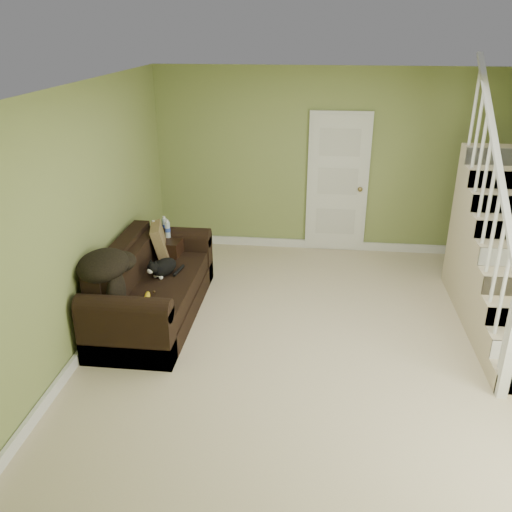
% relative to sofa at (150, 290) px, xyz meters
% --- Properties ---
extents(floor, '(5.00, 5.50, 0.01)m').
position_rel_sofa_xyz_m(floor, '(2.02, -0.46, -0.32)').
color(floor, '#C8B891').
rests_on(floor, ground).
extents(ceiling, '(5.00, 5.50, 0.01)m').
position_rel_sofa_xyz_m(ceiling, '(2.02, -0.46, 2.28)').
color(ceiling, white).
rests_on(ceiling, wall_back).
extents(wall_back, '(5.00, 0.04, 2.60)m').
position_rel_sofa_xyz_m(wall_back, '(2.02, 2.29, 0.98)').
color(wall_back, '#84944F').
rests_on(wall_back, floor).
extents(wall_front, '(5.00, 0.04, 2.60)m').
position_rel_sofa_xyz_m(wall_front, '(2.02, -3.21, 0.98)').
color(wall_front, '#84944F').
rests_on(wall_front, floor).
extents(wall_left, '(0.04, 5.50, 2.60)m').
position_rel_sofa_xyz_m(wall_left, '(-0.48, -0.46, 0.98)').
color(wall_left, '#84944F').
rests_on(wall_left, floor).
extents(baseboard_back, '(5.00, 0.04, 0.12)m').
position_rel_sofa_xyz_m(baseboard_back, '(2.02, 2.26, -0.26)').
color(baseboard_back, white).
rests_on(baseboard_back, floor).
extents(baseboard_left, '(0.04, 5.50, 0.12)m').
position_rel_sofa_xyz_m(baseboard_left, '(-0.45, -0.46, -0.26)').
color(baseboard_left, white).
rests_on(baseboard_left, floor).
extents(door, '(0.86, 0.12, 2.02)m').
position_rel_sofa_xyz_m(door, '(2.12, 2.25, 0.68)').
color(door, white).
rests_on(door, floor).
extents(staircase, '(1.00, 2.51, 2.82)m').
position_rel_sofa_xyz_m(staircase, '(4.01, 0.51, 0.32)').
color(staircase, '#C8B891').
rests_on(staircase, floor).
extents(sofa, '(0.93, 2.15, 0.85)m').
position_rel_sofa_xyz_m(sofa, '(0.00, 0.00, 0.00)').
color(sofa, black).
rests_on(sofa, floor).
extents(side_table, '(0.58, 0.58, 0.87)m').
position_rel_sofa_xyz_m(side_table, '(-0.07, 0.85, 0.00)').
color(side_table, black).
rests_on(side_table, floor).
extents(cat, '(0.33, 0.55, 0.26)m').
position_rel_sofa_xyz_m(cat, '(0.14, 0.10, 0.24)').
color(cat, black).
rests_on(cat, sofa).
extents(banana, '(0.10, 0.22, 0.06)m').
position_rel_sofa_xyz_m(banana, '(0.12, -0.47, 0.17)').
color(banana, yellow).
rests_on(banana, sofa).
extents(throw_pillow, '(0.32, 0.49, 0.46)m').
position_rel_sofa_xyz_m(throw_pillow, '(-0.04, 0.63, 0.32)').
color(throw_pillow, brown).
rests_on(throw_pillow, sofa).
extents(throw_blanket, '(0.59, 0.72, 0.27)m').
position_rel_sofa_xyz_m(throw_blanket, '(-0.27, -0.59, 0.56)').
color(throw_blanket, black).
rests_on(throw_blanket, sofa).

